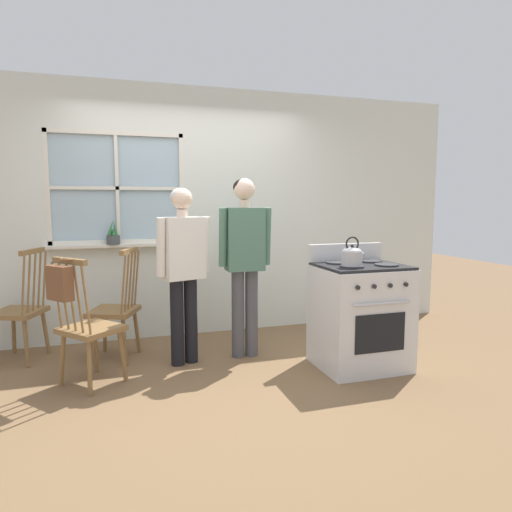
{
  "coord_description": "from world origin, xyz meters",
  "views": [
    {
      "loc": [
        -0.82,
        -3.6,
        1.47
      ],
      "look_at": [
        0.38,
        0.18,
        1.0
      ],
      "focal_mm": 32.0,
      "sensor_mm": 36.0,
      "label": 1
    }
  ],
  "objects": [
    {
      "name": "person_elderly_left",
      "position": [
        -0.22,
        0.45,
        0.95
      ],
      "size": [
        0.52,
        0.31,
        1.59
      ],
      "rotation": [
        0.0,
        0.0,
        0.32
      ],
      "color": "black",
      "rests_on": "ground_plane"
    },
    {
      "name": "ground_plane",
      "position": [
        0.0,
        0.0,
        0.0
      ],
      "size": [
        16.0,
        16.0,
        0.0
      ],
      "primitive_type": "plane",
      "color": "brown"
    },
    {
      "name": "chair_by_window",
      "position": [
        -1.02,
        0.19,
        0.46
      ],
      "size": [
        0.58,
        0.58,
        1.05
      ],
      "rotation": [
        0.0,
        0.0,
        2.26
      ],
      "color": "olive",
      "rests_on": "ground_plane"
    },
    {
      "name": "chair_center_cluster",
      "position": [
        -1.65,
        1.0,
        0.46
      ],
      "size": [
        0.52,
        0.54,
        1.05
      ],
      "rotation": [
        0.0,
        0.0,
        -1.94
      ],
      "color": "olive",
      "rests_on": "ground_plane"
    },
    {
      "name": "wall_back",
      "position": [
        0.05,
        1.4,
        1.33
      ],
      "size": [
        6.4,
        0.16,
        2.7
      ],
      "color": "silver",
      "rests_on": "ground_plane"
    },
    {
      "name": "potted_plant",
      "position": [
        -0.8,
        1.31,
        1.11
      ],
      "size": [
        0.13,
        0.13,
        0.26
      ],
      "color": "#42474C",
      "rests_on": "wall_back"
    },
    {
      "name": "kettle",
      "position": [
        1.1,
        -0.23,
        1.02
      ],
      "size": [
        0.21,
        0.17,
        0.25
      ],
      "color": "#B7B7BC",
      "rests_on": "stove"
    },
    {
      "name": "stove",
      "position": [
        1.27,
        -0.1,
        0.47
      ],
      "size": [
        0.75,
        0.68,
        1.08
      ],
      "color": "silver",
      "rests_on": "ground_plane"
    },
    {
      "name": "handbag",
      "position": [
        -1.2,
        0.04,
        0.88
      ],
      "size": [
        0.25,
        0.25,
        0.31
      ],
      "color": "brown",
      "rests_on": "chair_by_window"
    },
    {
      "name": "chair_near_wall",
      "position": [
        -0.8,
        0.78,
        0.46
      ],
      "size": [
        0.53,
        0.54,
        1.05
      ],
      "rotation": [
        0.0,
        0.0,
        -1.95
      ],
      "color": "olive",
      "rests_on": "ground_plane"
    },
    {
      "name": "person_teen_center",
      "position": [
        0.37,
        0.48,
        1.01
      ],
      "size": [
        0.5,
        0.22,
        1.69
      ],
      "rotation": [
        0.0,
        0.0,
        -0.01
      ],
      "color": "#4C4C51",
      "rests_on": "ground_plane"
    }
  ]
}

